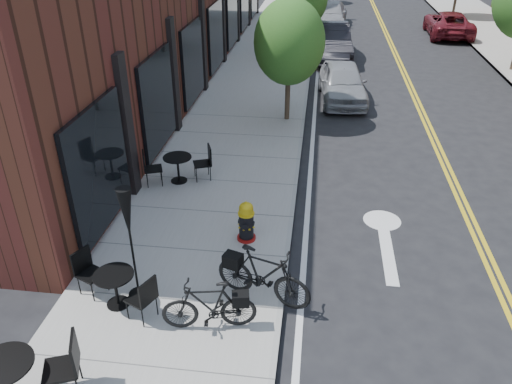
{
  "coord_description": "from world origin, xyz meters",
  "views": [
    {
      "loc": [
        0.36,
        -6.52,
        6.2
      ],
      "look_at": [
        -0.79,
        2.49,
        1.0
      ],
      "focal_mm": 35.0,
      "sensor_mm": 36.0,
      "label": 1
    }
  ],
  "objects_px": {
    "bicycle_right": "(263,275)",
    "patio_umbrella": "(128,221)",
    "bistro_set_a": "(8,377)",
    "bistro_set_c": "(178,165)",
    "parked_car_c": "(330,14)",
    "fire_hydrant": "(246,222)",
    "bicycle_left": "(209,305)",
    "parked_car_b": "(330,42)",
    "bistro_set_b": "(115,285)",
    "parked_car_far": "(448,24)",
    "parked_car_a": "(343,82)"
  },
  "relations": [
    {
      "from": "bicycle_right",
      "to": "patio_umbrella",
      "type": "distance_m",
      "value": 2.47
    },
    {
      "from": "bistro_set_a",
      "to": "bistro_set_c",
      "type": "height_order",
      "value": "bistro_set_a"
    },
    {
      "from": "bicycle_right",
      "to": "parked_car_c",
      "type": "height_order",
      "value": "parked_car_c"
    },
    {
      "from": "fire_hydrant",
      "to": "bicycle_left",
      "type": "distance_m",
      "value": 2.6
    },
    {
      "from": "bicycle_left",
      "to": "bistro_set_c",
      "type": "distance_m",
      "value": 5.23
    },
    {
      "from": "bistro_set_c",
      "to": "parked_car_b",
      "type": "xyz_separation_m",
      "value": [
        3.81,
        12.92,
        0.21
      ]
    },
    {
      "from": "bicycle_left",
      "to": "bistro_set_b",
      "type": "height_order",
      "value": "bicycle_left"
    },
    {
      "from": "fire_hydrant",
      "to": "parked_car_c",
      "type": "distance_m",
      "value": 22.75
    },
    {
      "from": "parked_car_b",
      "to": "parked_car_c",
      "type": "bearing_deg",
      "value": 85.17
    },
    {
      "from": "parked_car_c",
      "to": "parked_car_far",
      "type": "distance_m",
      "value": 6.7
    },
    {
      "from": "fire_hydrant",
      "to": "parked_car_b",
      "type": "xyz_separation_m",
      "value": [
        1.74,
        15.23,
        0.23
      ]
    },
    {
      "from": "bicycle_left",
      "to": "bistro_set_a",
      "type": "xyz_separation_m",
      "value": [
        -2.43,
        -1.78,
        0.04
      ]
    },
    {
      "from": "bistro_set_c",
      "to": "parked_car_a",
      "type": "height_order",
      "value": "parked_car_a"
    },
    {
      "from": "bistro_set_b",
      "to": "parked_car_far",
      "type": "height_order",
      "value": "parked_car_far"
    },
    {
      "from": "bistro_set_b",
      "to": "parked_car_c",
      "type": "bearing_deg",
      "value": 106.33
    },
    {
      "from": "parked_car_far",
      "to": "parked_car_a",
      "type": "bearing_deg",
      "value": 64.23
    },
    {
      "from": "bicycle_right",
      "to": "parked_car_far",
      "type": "height_order",
      "value": "parked_car_far"
    },
    {
      "from": "parked_car_far",
      "to": "bicycle_left",
      "type": "bearing_deg",
      "value": 72.25
    },
    {
      "from": "bicycle_right",
      "to": "parked_car_a",
      "type": "xyz_separation_m",
      "value": [
        1.62,
        11.23,
        0.01
      ]
    },
    {
      "from": "parked_car_b",
      "to": "bicycle_right",
      "type": "bearing_deg",
      "value": -98.78
    },
    {
      "from": "bicycle_right",
      "to": "parked_car_c",
      "type": "relative_size",
      "value": 0.39
    },
    {
      "from": "bistro_set_c",
      "to": "bistro_set_b",
      "type": "bearing_deg",
      "value": -109.23
    },
    {
      "from": "parked_car_a",
      "to": "parked_car_b",
      "type": "relative_size",
      "value": 0.83
    },
    {
      "from": "bicycle_left",
      "to": "parked_car_a",
      "type": "relative_size",
      "value": 0.4
    },
    {
      "from": "bicycle_right",
      "to": "bistro_set_c",
      "type": "bearing_deg",
      "value": 50.93
    },
    {
      "from": "parked_car_b",
      "to": "parked_car_far",
      "type": "distance_m",
      "value": 8.49
    },
    {
      "from": "fire_hydrant",
      "to": "bistro_set_b",
      "type": "relative_size",
      "value": 0.56
    },
    {
      "from": "bicycle_left",
      "to": "parked_car_far",
      "type": "height_order",
      "value": "parked_car_far"
    },
    {
      "from": "bistro_set_a",
      "to": "parked_car_far",
      "type": "xyz_separation_m",
      "value": [
        10.82,
        25.14,
        0.03
      ]
    },
    {
      "from": "bistro_set_b",
      "to": "parked_car_far",
      "type": "xyz_separation_m",
      "value": [
        10.12,
        23.04,
        0.1
      ]
    },
    {
      "from": "parked_car_a",
      "to": "parked_car_b",
      "type": "bearing_deg",
      "value": 89.92
    },
    {
      "from": "bicycle_left",
      "to": "parked_car_b",
      "type": "relative_size",
      "value": 0.33
    },
    {
      "from": "bicycle_left",
      "to": "bistro_set_c",
      "type": "bearing_deg",
      "value": -169.76
    },
    {
      "from": "bistro_set_c",
      "to": "bistro_set_a",
      "type": "bearing_deg",
      "value": -115.76
    },
    {
      "from": "patio_umbrella",
      "to": "bistro_set_a",
      "type": "bearing_deg",
      "value": -112.38
    },
    {
      "from": "bicycle_right",
      "to": "bistro_set_a",
      "type": "height_order",
      "value": "bicycle_right"
    },
    {
      "from": "fire_hydrant",
      "to": "parked_car_c",
      "type": "bearing_deg",
      "value": 97.63
    },
    {
      "from": "bistro_set_a",
      "to": "parked_car_c",
      "type": "bearing_deg",
      "value": 59.82
    },
    {
      "from": "bicycle_right",
      "to": "bistro_set_a",
      "type": "distance_m",
      "value": 4.11
    },
    {
      "from": "patio_umbrella",
      "to": "parked_car_b",
      "type": "relative_size",
      "value": 0.46
    },
    {
      "from": "bicycle_left",
      "to": "bicycle_right",
      "type": "height_order",
      "value": "bicycle_right"
    },
    {
      "from": "bicycle_left",
      "to": "bistro_set_c",
      "type": "relative_size",
      "value": 0.92
    },
    {
      "from": "fire_hydrant",
      "to": "patio_umbrella",
      "type": "distance_m",
      "value": 2.83
    },
    {
      "from": "patio_umbrella",
      "to": "bistro_set_c",
      "type": "bearing_deg",
      "value": 95.26
    },
    {
      "from": "patio_umbrella",
      "to": "parked_car_far",
      "type": "xyz_separation_m",
      "value": [
        9.84,
        22.75,
        -1.04
      ]
    },
    {
      "from": "bistro_set_c",
      "to": "parked_car_c",
      "type": "bearing_deg",
      "value": 58.71
    },
    {
      "from": "parked_car_a",
      "to": "parked_car_far",
      "type": "relative_size",
      "value": 0.83
    },
    {
      "from": "fire_hydrant",
      "to": "bistro_set_a",
      "type": "bearing_deg",
      "value": -109.36
    },
    {
      "from": "bistro_set_b",
      "to": "parked_car_b",
      "type": "height_order",
      "value": "parked_car_b"
    },
    {
      "from": "bistro_set_a",
      "to": "parked_car_a",
      "type": "relative_size",
      "value": 0.48
    }
  ]
}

